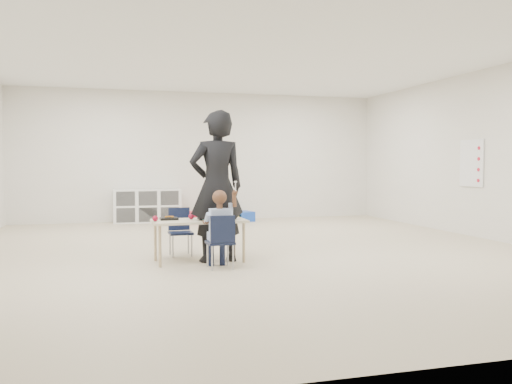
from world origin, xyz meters
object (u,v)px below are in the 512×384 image
object	(u,v)px
chair_near	(220,242)
adult	(217,187)
cubby_shelf	(147,206)
child	(220,226)
table	(199,240)

from	to	relation	value
chair_near	adult	distance (m)	0.78
chair_near	adult	bearing A→B (deg)	81.71
adult	cubby_shelf	bearing A→B (deg)	-88.45
child	cubby_shelf	distance (m)	5.38
chair_near	cubby_shelf	xyz separation A→B (m)	(-0.46, 5.35, 0.03)
chair_near	cubby_shelf	bearing A→B (deg)	93.12
child	adult	bearing A→B (deg)	81.71
cubby_shelf	adult	world-z (taller)	adult
table	child	bearing A→B (deg)	-73.64
adult	child	bearing A→B (deg)	79.10
table	chair_near	size ratio (longest dim) A/B	1.85
child	cubby_shelf	size ratio (longest dim) A/B	0.72
cubby_shelf	chair_near	bearing A→B (deg)	-85.04
table	cubby_shelf	world-z (taller)	cubby_shelf
cubby_shelf	adult	bearing A→B (deg)	-83.99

